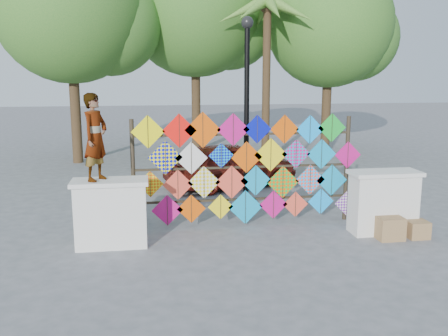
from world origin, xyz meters
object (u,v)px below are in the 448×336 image
at_px(kite_rack, 247,168).
at_px(sedan, 232,164).
at_px(vendor_woman, 95,137).
at_px(lamppost, 247,96).

relative_size(kite_rack, sedan, 1.30).
height_order(vendor_woman, lamppost, lamppost).
bearing_deg(vendor_woman, sedan, -5.38).
height_order(sedan, lamppost, lamppost).
distance_m(vendor_woman, lamppost, 3.95).
xyz_separation_m(kite_rack, lamppost, (0.24, 1.27, 1.45)).
bearing_deg(lamppost, sedan, 88.73).
relative_size(sedan, lamppost, 0.85).
bearing_deg(vendor_woman, lamppost, -25.42).
bearing_deg(kite_rack, sedan, 85.36).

